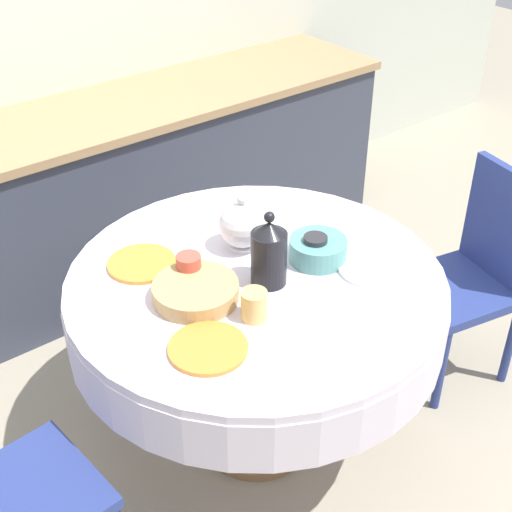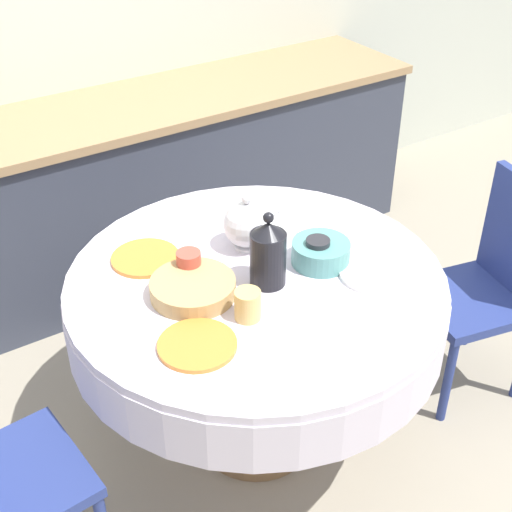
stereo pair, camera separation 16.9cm
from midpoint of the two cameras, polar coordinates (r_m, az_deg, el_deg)
name	(u,v)px [view 1 (the left image)]	position (r m, az deg, el deg)	size (l,w,h in m)	color
ground_plane	(256,436)	(2.85, -1.75, -14.23)	(12.00, 12.00, 0.00)	#9E937F
wall_back	(24,4)	(3.48, -19.50, 18.44)	(7.00, 0.05, 2.60)	beige
kitchen_counter	(85,205)	(3.49, -14.86, 3.96)	(3.24, 0.64, 0.88)	#383D4C
dining_table	(256,306)	(2.41, -2.01, -4.10)	(1.26, 1.26, 0.76)	olive
chair_left	(475,268)	(2.95, 15.57, -0.97)	(0.47, 0.47, 0.90)	navy
plate_near_left	(208,348)	(2.06, -6.23, -7.40)	(0.23, 0.23, 0.01)	orange
cup_near_left	(254,305)	(2.14, -2.42, -4.02)	(0.08, 0.08, 0.10)	#DBB766
plate_near_right	(372,267)	(2.39, 7.27, -0.96)	(0.23, 0.23, 0.01)	white
cup_near_right	(315,249)	(2.39, 2.72, 0.52)	(0.08, 0.08, 0.10)	#28282D
plate_far_left	(142,264)	(2.43, -11.09, -0.65)	(0.23, 0.23, 0.01)	orange
cup_far_left	(189,268)	(2.31, -7.47, -1.04)	(0.08, 0.08, 0.10)	#CC4C3D
plate_far_right	(284,216)	(2.65, 0.43, 3.16)	(0.23, 0.23, 0.01)	white
cup_far_right	(249,229)	(2.49, -2.50, 2.11)	(0.08, 0.08, 0.10)	#28282D
coffee_carafe	(269,253)	(2.25, -1.11, 0.19)	(0.12, 0.12, 0.26)	black
teapot	(243,225)	(2.44, -3.07, 2.48)	(0.22, 0.16, 0.21)	white
bread_basket	(196,291)	(2.24, -7.01, -2.88)	(0.27, 0.27, 0.05)	tan
fruit_bowl	(318,250)	(2.40, 2.98, 0.46)	(0.20, 0.20, 0.08)	#569993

